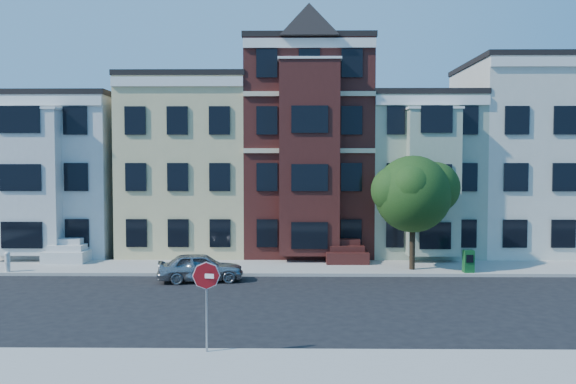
{
  "coord_description": "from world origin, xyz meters",
  "views": [
    {
      "loc": [
        -0.69,
        -24.07,
        5.59
      ],
      "look_at": [
        -1.03,
        2.42,
        4.2
      ],
      "focal_mm": 40.0,
      "sensor_mm": 36.0,
      "label": 1
    }
  ],
  "objects_px": {
    "newspaper_box": "(468,261)",
    "stop_sign": "(206,301)",
    "parked_car": "(200,267)",
    "fire_hydrant": "(8,264)",
    "street_tree": "(413,199)"
  },
  "relations": [
    {
      "from": "street_tree",
      "to": "parked_car",
      "type": "distance_m",
      "value": 10.75
    },
    {
      "from": "parked_car",
      "to": "stop_sign",
      "type": "height_order",
      "value": "stop_sign"
    },
    {
      "from": "stop_sign",
      "to": "fire_hydrant",
      "type": "bearing_deg",
      "value": 142.78
    },
    {
      "from": "parked_car",
      "to": "newspaper_box",
      "type": "xyz_separation_m",
      "value": [
        12.58,
        1.68,
        0.02
      ]
    },
    {
      "from": "street_tree",
      "to": "fire_hydrant",
      "type": "relative_size",
      "value": 8.84
    },
    {
      "from": "newspaper_box",
      "to": "fire_hydrant",
      "type": "distance_m",
      "value": 22.11
    },
    {
      "from": "parked_car",
      "to": "newspaper_box",
      "type": "distance_m",
      "value": 12.7
    },
    {
      "from": "stop_sign",
      "to": "newspaper_box",
      "type": "bearing_deg",
      "value": 60.54
    },
    {
      "from": "newspaper_box",
      "to": "fire_hydrant",
      "type": "relative_size",
      "value": 1.36
    },
    {
      "from": "fire_hydrant",
      "to": "newspaper_box",
      "type": "bearing_deg",
      "value": 0.3
    },
    {
      "from": "newspaper_box",
      "to": "stop_sign",
      "type": "bearing_deg",
      "value": -134.2
    },
    {
      "from": "fire_hydrant",
      "to": "parked_car",
      "type": "bearing_deg",
      "value": -9.31
    },
    {
      "from": "parked_car",
      "to": "fire_hydrant",
      "type": "distance_m",
      "value": 9.65
    },
    {
      "from": "newspaper_box",
      "to": "fire_hydrant",
      "type": "height_order",
      "value": "newspaper_box"
    },
    {
      "from": "street_tree",
      "to": "parked_car",
      "type": "bearing_deg",
      "value": -166.16
    }
  ]
}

